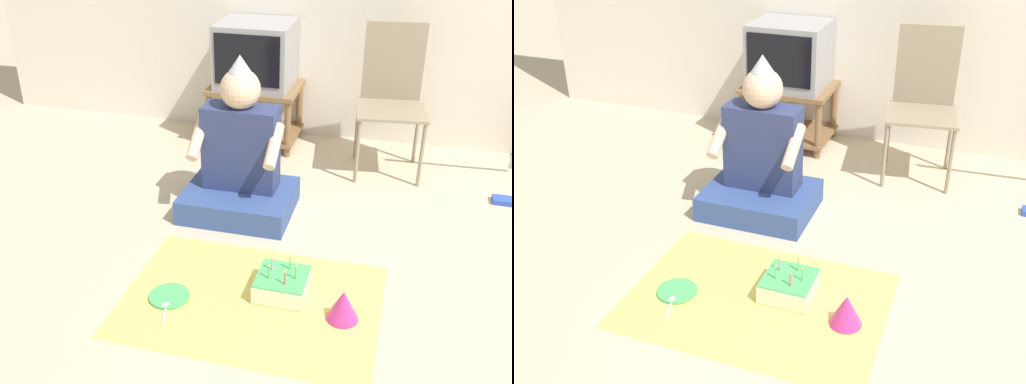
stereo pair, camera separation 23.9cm
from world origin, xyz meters
TOP-DOWN VIEW (x-y plane):
  - ground_plane at (0.00, 0.00)m, footprint 16.00×16.00m
  - tv_stand at (-1.11, 1.72)m, footprint 0.61×0.47m
  - tv at (-1.11, 1.72)m, footprint 0.50×0.46m
  - folding_chair at (-0.18, 1.54)m, footprint 0.47×0.45m
  - person_seated at (-0.94, 0.73)m, footprint 0.61×0.49m
  - party_cloth at (-0.65, -0.07)m, footprint 1.16×0.83m
  - birthday_cake at (-0.53, 0.02)m, footprint 0.23×0.23m
  - party_hat_blue at (-0.24, -0.09)m, footprint 0.14×0.14m
  - paper_plate at (-1.02, -0.15)m, footprint 0.19×0.19m
  - plastic_spoon_near at (-1.00, -0.23)m, footprint 0.06×0.14m

SIDE VIEW (x-z plane):
  - ground_plane at x=0.00m, z-range 0.00..0.00m
  - party_cloth at x=-0.65m, z-range 0.00..0.01m
  - paper_plate at x=-1.02m, z-range 0.01..0.02m
  - plastic_spoon_near at x=-1.00m, z-range 0.01..0.02m
  - birthday_cake at x=-0.53m, z-range -0.03..0.14m
  - party_hat_blue at x=-0.24m, z-range 0.01..0.15m
  - tv_stand at x=-1.11m, z-range 0.04..0.46m
  - person_seated at x=-0.94m, z-range -0.16..0.73m
  - folding_chair at x=-0.18m, z-range 0.06..0.98m
  - tv at x=-1.11m, z-range 0.42..0.85m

